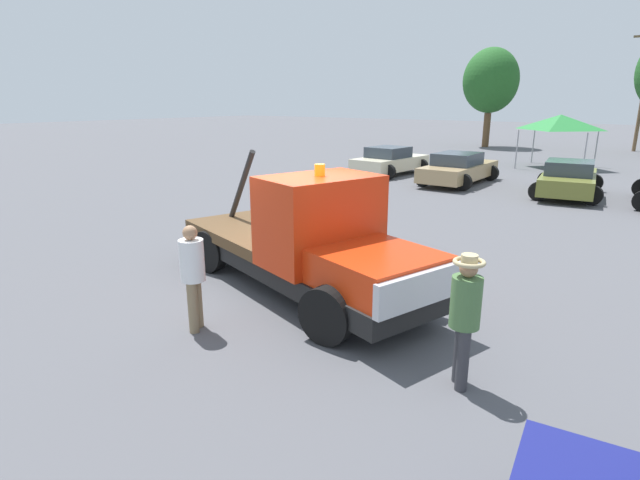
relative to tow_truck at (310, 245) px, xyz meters
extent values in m
plane|color=#545459|center=(-0.36, 0.11, -0.95)|extent=(160.00, 160.00, 0.00)
cube|color=black|center=(-0.36, 0.11, -0.42)|extent=(6.28, 3.42, 0.35)
cube|color=red|center=(1.71, -0.51, 0.03)|extent=(2.10, 2.09, 0.55)
cube|color=silver|center=(2.57, -0.76, 0.00)|extent=(0.62, 1.74, 0.50)
cube|color=red|center=(0.27, -0.08, 0.52)|extent=(1.83, 2.28, 1.54)
cube|color=brown|center=(-1.81, 0.54, -0.14)|extent=(3.45, 2.76, 0.22)
cylinder|color=black|center=(-2.44, 0.72, 0.75)|extent=(1.17, 0.45, 1.63)
cylinder|color=orange|center=(0.27, -0.08, 1.40)|extent=(0.18, 0.18, 0.20)
cylinder|color=black|center=(1.90, 0.42, -0.51)|extent=(0.88, 0.26, 0.88)
cylinder|color=black|center=(1.37, -1.39, -0.51)|extent=(0.88, 0.26, 0.88)
cylinder|color=black|center=(-1.97, 1.57, -0.51)|extent=(0.88, 0.26, 0.88)
cylinder|color=black|center=(-2.51, -0.24, -0.51)|extent=(0.88, 0.26, 0.88)
cylinder|color=#38383D|center=(3.33, -1.22, -0.55)|extent=(0.15, 0.15, 0.81)
cylinder|color=#38383D|center=(3.44, -1.40, -0.55)|extent=(0.15, 0.15, 0.81)
cylinder|color=#4C7542|center=(3.39, -1.31, 0.18)|extent=(0.37, 0.37, 0.64)
sphere|color=#A87A56|center=(3.39, -1.31, 0.61)|extent=(0.22, 0.22, 0.22)
torus|color=tan|center=(3.39, -1.31, 0.69)|extent=(0.39, 0.39, 0.06)
cylinder|color=tan|center=(3.39, -1.31, 0.74)|extent=(0.20, 0.20, 0.10)
cylinder|color=#847051|center=(-0.50, -2.32, -0.54)|extent=(0.15, 0.15, 0.82)
cylinder|color=#847051|center=(-0.60, -2.14, -0.54)|extent=(0.15, 0.15, 0.82)
cylinder|color=white|center=(-0.55, -2.23, 0.19)|extent=(0.38, 0.38, 0.65)
sphere|color=#A87A56|center=(-0.55, -2.23, 0.63)|extent=(0.22, 0.22, 0.22)
cube|color=beige|center=(-6.42, 14.64, -0.41)|extent=(2.18, 4.39, 0.60)
cube|color=#333D47|center=(-6.44, 14.43, 0.14)|extent=(1.75, 1.92, 0.50)
cylinder|color=black|center=(-7.16, 16.15, -0.61)|extent=(0.68, 0.22, 0.68)
cylinder|color=black|center=(-5.43, 16.01, -0.61)|extent=(0.68, 0.22, 0.68)
cylinder|color=black|center=(-7.41, 13.27, -0.61)|extent=(0.68, 0.22, 0.68)
cylinder|color=black|center=(-5.68, 13.12, -0.61)|extent=(0.68, 0.22, 0.68)
cube|color=tan|center=(-2.70, 13.94, -0.41)|extent=(1.82, 4.83, 0.60)
cube|color=#333D47|center=(-2.70, 13.70, 0.14)|extent=(1.60, 2.03, 0.50)
cylinder|color=black|center=(-3.56, 15.58, -0.61)|extent=(0.68, 0.22, 0.68)
cylinder|color=black|center=(-1.84, 15.58, -0.61)|extent=(0.68, 0.22, 0.68)
cylinder|color=black|center=(-3.56, 12.30, -0.61)|extent=(0.68, 0.22, 0.68)
cylinder|color=black|center=(-1.84, 12.29, -0.61)|extent=(0.68, 0.22, 0.68)
cube|color=olive|center=(1.69, 13.65, -0.41)|extent=(2.41, 4.71, 0.60)
cube|color=#333D47|center=(1.72, 13.42, 0.14)|extent=(1.83, 2.09, 0.50)
cylinder|color=black|center=(0.63, 15.04, -0.61)|extent=(0.68, 0.22, 0.68)
cylinder|color=black|center=(2.32, 15.28, -0.61)|extent=(0.68, 0.22, 0.68)
cylinder|color=black|center=(1.06, 12.01, -0.61)|extent=(0.68, 0.22, 0.68)
cylinder|color=black|center=(2.75, 12.25, -0.61)|extent=(0.68, 0.22, 0.68)
cylinder|color=#9E9EA3|center=(-2.15, 20.44, 0.04)|extent=(0.07, 0.07, 1.99)
cylinder|color=#9E9EA3|center=(1.07, 20.44, 0.04)|extent=(0.07, 0.07, 1.99)
cylinder|color=#9E9EA3|center=(-2.15, 23.67, 0.04)|extent=(0.07, 0.07, 1.99)
cylinder|color=#9E9EA3|center=(1.07, 23.67, 0.04)|extent=(0.07, 0.07, 1.99)
pyramid|color=#287F38|center=(-0.54, 22.05, 1.42)|extent=(3.22, 3.22, 0.77)
cylinder|color=brown|center=(-7.74, 32.10, 0.32)|extent=(0.51, 0.51, 2.54)
ellipsoid|color=#235B23|center=(-7.74, 32.10, 3.95)|extent=(4.06, 4.06, 4.72)
camera|label=1|loc=(5.31, -6.85, 2.54)|focal=28.00mm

